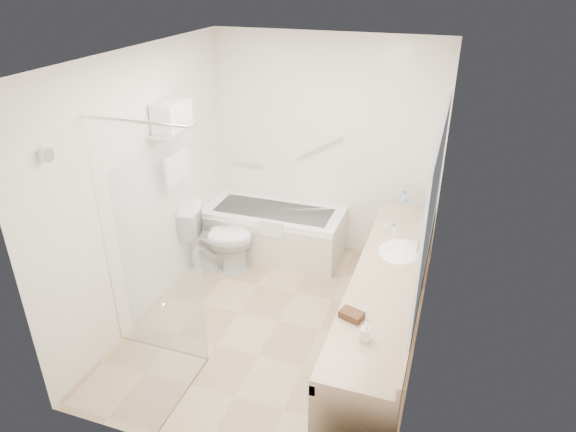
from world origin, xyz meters
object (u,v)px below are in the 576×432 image
(bathtub, at_px, (274,231))
(vanity_counter, at_px, (387,295))
(water_bottle_left, at_px, (393,233))
(amenity_basket, at_px, (352,315))
(toilet, at_px, (219,238))

(bathtub, height_order, vanity_counter, vanity_counter)
(bathtub, relative_size, water_bottle_left, 9.23)
(vanity_counter, height_order, amenity_basket, vanity_counter)
(toilet, xyz_separation_m, water_bottle_left, (1.92, -0.28, 0.55))
(amenity_basket, xyz_separation_m, water_bottle_left, (0.10, 1.24, 0.05))
(vanity_counter, bearing_deg, toilet, 156.71)
(vanity_counter, bearing_deg, amenity_basket, -103.73)
(vanity_counter, distance_m, toilet, 2.17)
(water_bottle_left, bearing_deg, bathtub, 150.87)
(vanity_counter, relative_size, amenity_basket, 16.50)
(bathtub, xyz_separation_m, toilet, (-0.45, -0.54, 0.11))
(bathtub, xyz_separation_m, water_bottle_left, (1.46, -0.82, 0.65))
(toilet, height_order, water_bottle_left, water_bottle_left)
(vanity_counter, relative_size, toilet, 3.47)
(bathtub, bearing_deg, amenity_basket, -56.50)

